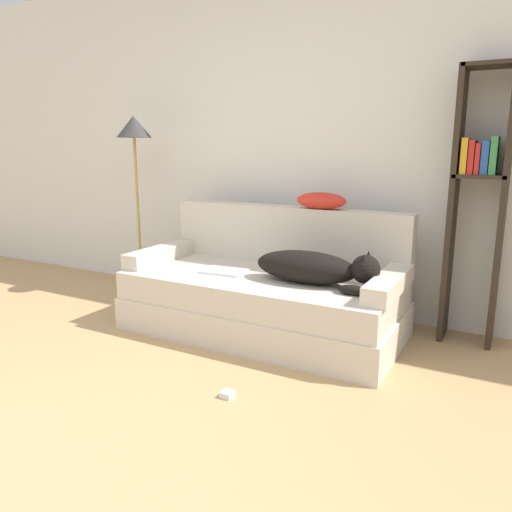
{
  "coord_description": "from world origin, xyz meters",
  "views": [
    {
      "loc": [
        1.7,
        -1.13,
        1.31
      ],
      "look_at": [
        0.14,
        1.75,
        0.57
      ],
      "focal_mm": 35.0,
      "sensor_mm": 36.0,
      "label": 1
    }
  ],
  "objects_px": {
    "couch": "(262,304)",
    "floor_lamp": "(135,145)",
    "bookshelf": "(478,193)",
    "power_adapter": "(227,394)",
    "throw_pillow": "(321,201)",
    "dog": "(314,267)",
    "laptop": "(224,271)"
  },
  "relations": [
    {
      "from": "laptop",
      "to": "throw_pillow",
      "type": "height_order",
      "value": "throw_pillow"
    },
    {
      "from": "couch",
      "to": "throw_pillow",
      "type": "distance_m",
      "value": 0.84
    },
    {
      "from": "laptop",
      "to": "bookshelf",
      "type": "distance_m",
      "value": 1.76
    },
    {
      "from": "power_adapter",
      "to": "floor_lamp",
      "type": "bearing_deg",
      "value": 143.44
    },
    {
      "from": "couch",
      "to": "dog",
      "type": "xyz_separation_m",
      "value": [
        0.4,
        -0.05,
        0.32
      ]
    },
    {
      "from": "laptop",
      "to": "floor_lamp",
      "type": "height_order",
      "value": "floor_lamp"
    },
    {
      "from": "dog",
      "to": "power_adapter",
      "type": "bearing_deg",
      "value": -97.87
    },
    {
      "from": "couch",
      "to": "laptop",
      "type": "bearing_deg",
      "value": -162.47
    },
    {
      "from": "dog",
      "to": "power_adapter",
      "type": "xyz_separation_m",
      "value": [
        -0.12,
        -0.88,
        -0.51
      ]
    },
    {
      "from": "bookshelf",
      "to": "power_adapter",
      "type": "height_order",
      "value": "bookshelf"
    },
    {
      "from": "floor_lamp",
      "to": "throw_pillow",
      "type": "bearing_deg",
      "value": 2.72
    },
    {
      "from": "laptop",
      "to": "power_adapter",
      "type": "xyz_separation_m",
      "value": [
        0.54,
        -0.84,
        -0.41
      ]
    },
    {
      "from": "couch",
      "to": "laptop",
      "type": "height_order",
      "value": "laptop"
    },
    {
      "from": "dog",
      "to": "bookshelf",
      "type": "height_order",
      "value": "bookshelf"
    },
    {
      "from": "laptop",
      "to": "floor_lamp",
      "type": "relative_size",
      "value": 0.21
    },
    {
      "from": "power_adapter",
      "to": "throw_pillow",
      "type": "bearing_deg",
      "value": 90.23
    },
    {
      "from": "bookshelf",
      "to": "floor_lamp",
      "type": "height_order",
      "value": "bookshelf"
    },
    {
      "from": "floor_lamp",
      "to": "power_adapter",
      "type": "bearing_deg",
      "value": -36.56
    },
    {
      "from": "throw_pillow",
      "to": "floor_lamp",
      "type": "distance_m",
      "value": 1.69
    },
    {
      "from": "bookshelf",
      "to": "floor_lamp",
      "type": "distance_m",
      "value": 2.68
    },
    {
      "from": "couch",
      "to": "throw_pillow",
      "type": "xyz_separation_m",
      "value": [
        0.27,
        0.37,
        0.71
      ]
    },
    {
      "from": "couch",
      "to": "floor_lamp",
      "type": "distance_m",
      "value": 1.78
    },
    {
      "from": "laptop",
      "to": "power_adapter",
      "type": "relative_size",
      "value": 5.17
    },
    {
      "from": "bookshelf",
      "to": "power_adapter",
      "type": "bearing_deg",
      "value": -124.61
    },
    {
      "from": "laptop",
      "to": "floor_lamp",
      "type": "xyz_separation_m",
      "value": [
        -1.11,
        0.38,
        0.87
      ]
    },
    {
      "from": "floor_lamp",
      "to": "bookshelf",
      "type": "bearing_deg",
      "value": 5.06
    },
    {
      "from": "throw_pillow",
      "to": "power_adapter",
      "type": "bearing_deg",
      "value": -89.77
    },
    {
      "from": "dog",
      "to": "bookshelf",
      "type": "bearing_deg",
      "value": 33.17
    },
    {
      "from": "couch",
      "to": "floor_lamp",
      "type": "relative_size",
      "value": 1.24
    },
    {
      "from": "throw_pillow",
      "to": "couch",
      "type": "bearing_deg",
      "value": -126.13
    },
    {
      "from": "laptop",
      "to": "dog",
      "type": "bearing_deg",
      "value": -2.38
    },
    {
      "from": "floor_lamp",
      "to": "power_adapter",
      "type": "height_order",
      "value": "floor_lamp"
    }
  ]
}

